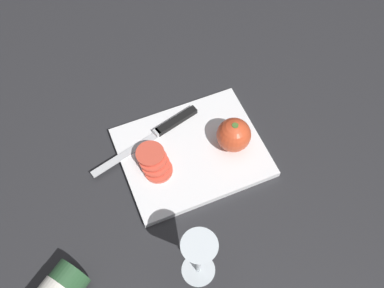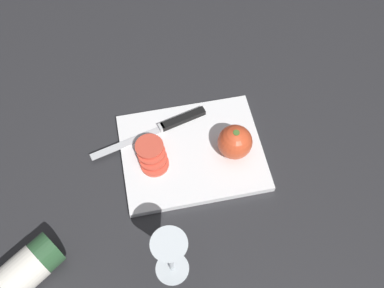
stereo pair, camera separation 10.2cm
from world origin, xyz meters
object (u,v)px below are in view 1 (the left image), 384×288
at_px(whole_tomato, 234,135).
at_px(wine_glass, 199,254).
at_px(knife, 167,127).
at_px(tomato_slice_stack_near, 154,162).

bearing_deg(whole_tomato, wine_glass, 51.76).
bearing_deg(knife, whole_tomato, 126.98).
distance_m(wine_glass, knife, 0.36).
bearing_deg(whole_tomato, knife, -38.22).
xyz_separation_m(wine_glass, tomato_slice_stack_near, (0.00, -0.26, -0.08)).
bearing_deg(wine_glass, tomato_slice_stack_near, -89.88).
height_order(wine_glass, knife, wine_glass).
bearing_deg(tomato_slice_stack_near, whole_tomato, 174.63).
distance_m(wine_glass, whole_tomato, 0.31).
xyz_separation_m(wine_glass, whole_tomato, (-0.19, -0.24, -0.05)).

